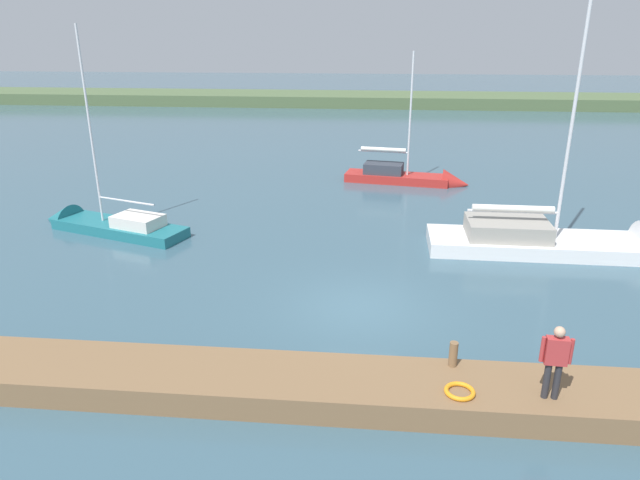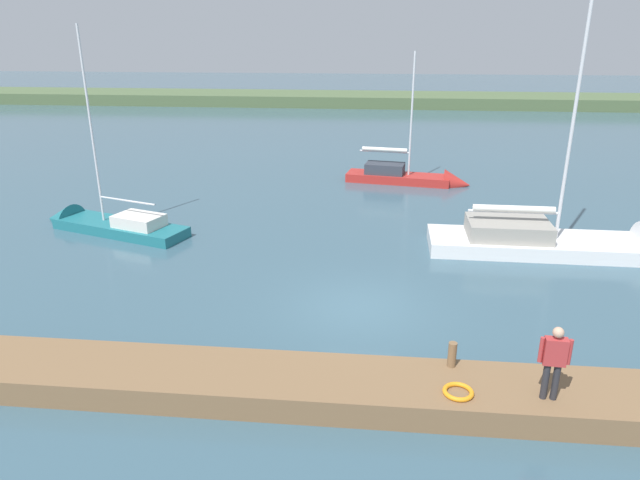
# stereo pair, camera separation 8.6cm
# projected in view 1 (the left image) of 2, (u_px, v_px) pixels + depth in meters

# --- Properties ---
(ground_plane) EXTENTS (200.00, 200.00, 0.00)m
(ground_plane) POSITION_uv_depth(u_px,v_px,m) (359.00, 307.00, 17.12)
(ground_plane) COLOR #385666
(far_shoreline) EXTENTS (180.00, 8.00, 2.40)m
(far_shoreline) POSITION_uv_depth(u_px,v_px,m) (372.00, 105.00, 64.03)
(far_shoreline) COLOR #4C603D
(far_shoreline) RESTS_ON ground_plane
(dock_pier) EXTENTS (22.49, 1.95, 0.61)m
(dock_pier) POSITION_uv_depth(u_px,v_px,m) (353.00, 389.00, 12.72)
(dock_pier) COLOR brown
(dock_pier) RESTS_ON ground_plane
(mooring_post_near) EXTENTS (0.19, 0.19, 0.60)m
(mooring_post_near) POSITION_uv_depth(u_px,v_px,m) (453.00, 354.00, 12.95)
(mooring_post_near) COLOR brown
(mooring_post_near) RESTS_ON dock_pier
(life_ring_buoy) EXTENTS (0.66, 0.66, 0.10)m
(life_ring_buoy) POSITION_uv_depth(u_px,v_px,m) (460.00, 391.00, 12.03)
(life_ring_buoy) COLOR orange
(life_ring_buoy) RESTS_ON dock_pier
(sailboat_far_left) EXTENTS (7.19, 3.79, 8.85)m
(sailboat_far_left) POSITION_uv_depth(u_px,v_px,m) (102.00, 226.00, 23.77)
(sailboat_far_left) COLOR #1E6B75
(sailboat_far_left) RESTS_ON ground_plane
(sailboat_inner_slip) EXTENTS (6.83, 2.60, 7.56)m
(sailboat_inner_slip) POSITION_uv_depth(u_px,v_px,m) (412.00, 179.00, 31.03)
(sailboat_inner_slip) COLOR #B22823
(sailboat_inner_slip) RESTS_ON ground_plane
(sailboat_mid_channel) EXTENTS (9.92, 2.60, 10.93)m
(sailboat_mid_channel) POSITION_uv_depth(u_px,v_px,m) (581.00, 248.00, 21.29)
(sailboat_mid_channel) COLOR white
(sailboat_mid_channel) RESTS_ON ground_plane
(person_on_dock) EXTENTS (0.64, 0.25, 1.68)m
(person_on_dock) POSITION_uv_depth(u_px,v_px,m) (555.00, 358.00, 11.58)
(person_on_dock) COLOR #28282D
(person_on_dock) RESTS_ON dock_pier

